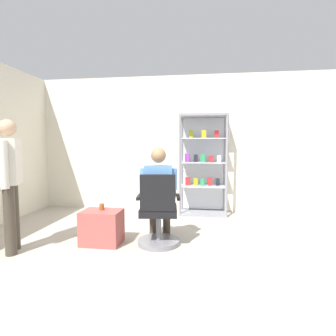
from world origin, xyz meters
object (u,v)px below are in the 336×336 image
display_cabinet_main (203,164)px  tea_glass (102,207)px  office_chair (158,216)px  storage_crate (102,227)px  seated_shopkeeper (159,190)px  standing_customer (10,177)px

display_cabinet_main → tea_glass: display_cabinet_main is taller
office_chair → storage_crate: bearing=-177.9°
display_cabinet_main → office_chair: display_cabinet_main is taller
office_chair → tea_glass: bearing=179.9°
tea_glass → office_chair: bearing=-0.1°
display_cabinet_main → seated_shopkeeper: size_ratio=1.47×
office_chair → tea_glass: 0.78m
display_cabinet_main → storage_crate: 2.36m
standing_customer → tea_glass: bearing=25.1°
office_chair → seated_shopkeeper: seated_shopkeeper is taller
office_chair → seated_shopkeeper: (-0.02, 0.16, 0.32)m
seated_shopkeeper → tea_glass: seated_shopkeeper is taller
display_cabinet_main → storage_crate: (-1.33, -1.81, -0.74)m
storage_crate → seated_shopkeeper: bearing=14.4°
seated_shopkeeper → tea_glass: bearing=-167.9°
office_chair → storage_crate: office_chair is taller
office_chair → seated_shopkeeper: bearing=97.1°
storage_crate → tea_glass: tea_glass is taller
tea_glass → standing_customer: standing_customer is taller
display_cabinet_main → standing_customer: (-2.31, -2.24, -0.03)m
office_chair → seated_shopkeeper: 0.36m
display_cabinet_main → seated_shopkeeper: display_cabinet_main is taller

